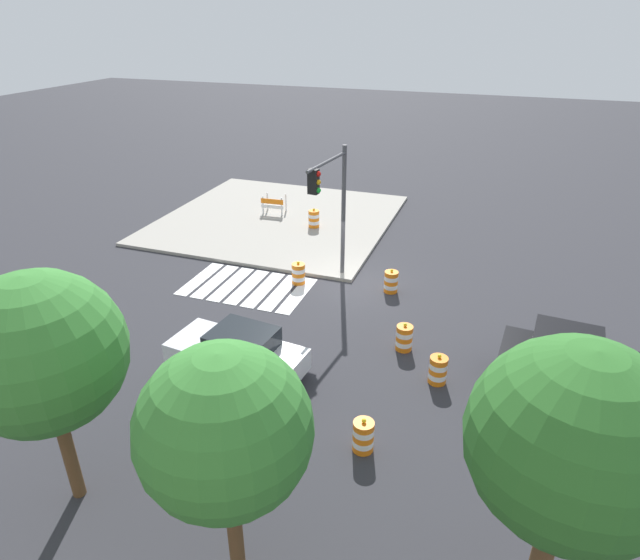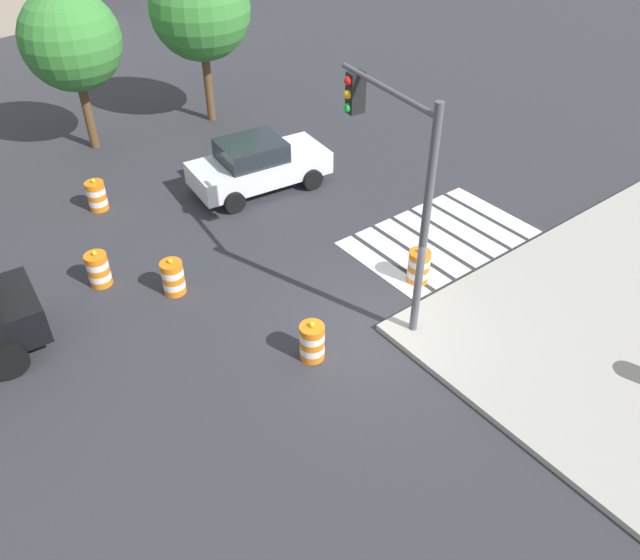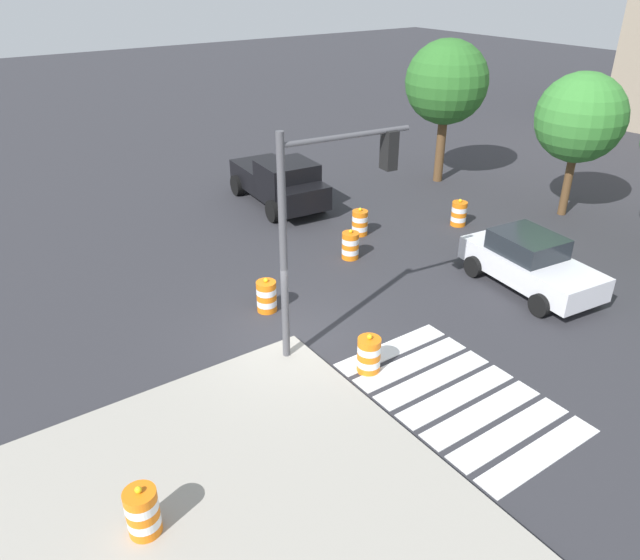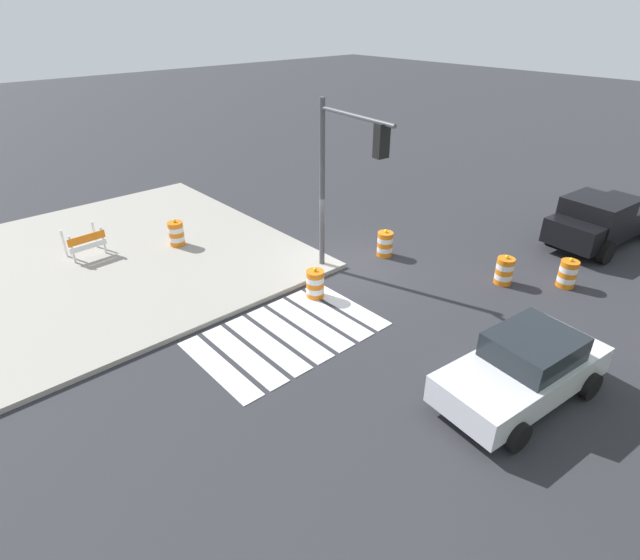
% 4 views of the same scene
% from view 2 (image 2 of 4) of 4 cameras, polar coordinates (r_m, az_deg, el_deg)
% --- Properties ---
extents(ground_plane, '(120.00, 120.00, 0.00)m').
position_cam_2_polar(ground_plane, '(15.16, 5.03, -4.43)').
color(ground_plane, '#2D2D33').
extents(crosswalk_stripes, '(5.10, 3.20, 0.02)m').
position_cam_2_polar(crosswalk_stripes, '(18.46, 10.63, 3.76)').
color(crosswalk_stripes, silver).
rests_on(crosswalk_stripes, ground).
extents(sports_car, '(4.48, 2.50, 1.63)m').
position_cam_2_polar(sports_car, '(20.30, -5.58, 10.25)').
color(sports_car, silver).
rests_on(sports_car, ground).
extents(traffic_barrel_near_corner, '(0.56, 0.56, 1.02)m').
position_cam_2_polar(traffic_barrel_near_corner, '(16.47, 8.81, 1.20)').
color(traffic_barrel_near_corner, orange).
rests_on(traffic_barrel_near_corner, ground).
extents(traffic_barrel_crosswalk_end, '(0.56, 0.56, 1.02)m').
position_cam_2_polar(traffic_barrel_crosswalk_end, '(17.13, -19.18, 0.90)').
color(traffic_barrel_crosswalk_end, orange).
rests_on(traffic_barrel_crosswalk_end, ground).
extents(traffic_barrel_median_near, '(0.56, 0.56, 1.02)m').
position_cam_2_polar(traffic_barrel_median_near, '(14.15, -0.71, -5.52)').
color(traffic_barrel_median_near, orange).
rests_on(traffic_barrel_median_near, ground).
extents(traffic_barrel_median_far, '(0.56, 0.56, 1.02)m').
position_cam_2_polar(traffic_barrel_median_far, '(20.36, -19.31, 7.12)').
color(traffic_barrel_median_far, orange).
rests_on(traffic_barrel_median_far, ground).
extents(traffic_barrel_far_curb, '(0.56, 0.56, 1.02)m').
position_cam_2_polar(traffic_barrel_far_curb, '(16.33, -12.99, 0.23)').
color(traffic_barrel_far_curb, orange).
rests_on(traffic_barrel_far_curb, ground).
extents(traffic_light_pole, '(0.60, 3.28, 5.50)m').
position_cam_2_polar(traffic_light_pole, '(13.65, 6.72, 10.31)').
color(traffic_light_pole, '#4C4C51').
rests_on(traffic_light_pole, sidewalk_corner).
extents(street_tree_streetside_near, '(3.52, 3.52, 5.81)m').
position_cam_2_polar(street_tree_streetside_near, '(24.33, -10.68, 22.69)').
color(street_tree_streetside_near, brown).
rests_on(street_tree_streetside_near, ground).
extents(street_tree_streetside_far, '(3.22, 3.22, 5.32)m').
position_cam_2_polar(street_tree_streetside_far, '(23.20, -21.36, 19.28)').
color(street_tree_streetside_far, brown).
rests_on(street_tree_streetside_far, ground).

